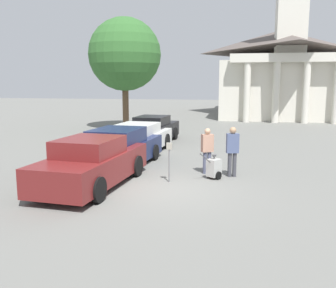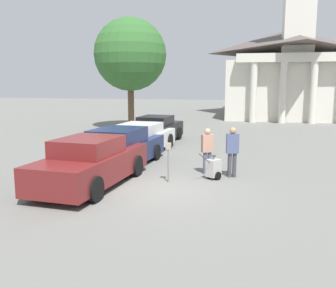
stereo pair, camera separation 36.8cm
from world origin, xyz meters
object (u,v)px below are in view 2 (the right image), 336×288
object	(u,v)px
parking_meter	(168,155)
church	(288,67)
parked_car_black	(157,130)
parked_car_navy	(120,149)
person_worker	(207,148)
person_supervisor	(232,149)
equipment_cart	(213,168)
parked_car_white	(141,139)
parked_car_maroon	(91,163)

from	to	relation	value
parking_meter	church	bearing A→B (deg)	77.42
parked_car_black	parking_meter	distance (m)	8.23
parked_car_navy	person_worker	xyz separation A→B (m)	(3.47, -0.43, 0.24)
parking_meter	church	xyz separation A→B (m)	(6.39, 28.64, 3.90)
person_supervisor	church	size ratio (longest dim) A/B	0.07
parking_meter	person_supervisor	bearing A→B (deg)	28.65
parked_car_navy	church	world-z (taller)	church
parked_car_black	person_worker	distance (m)	7.35
parked_car_navy	person_worker	distance (m)	3.50
parked_car_navy	person_worker	world-z (taller)	person_worker
parked_car_navy	equipment_cart	xyz separation A→B (m)	(3.76, -1.12, -0.32)
parked_car_black	church	xyz separation A→B (m)	(8.72, 20.74, 4.13)
parked_car_navy	person_supervisor	bearing A→B (deg)	-4.22
person_worker	person_supervisor	xyz separation A→B (m)	(0.90, -0.30, 0.07)
parked_car_white	parking_meter	bearing A→B (deg)	-58.88
equipment_cart	parking_meter	bearing A→B (deg)	-118.55
parked_car_maroon	parked_car_navy	bearing A→B (deg)	95.27
parked_car_black	church	world-z (taller)	church
parked_car_white	church	distance (m)	25.72
parked_car_maroon	church	world-z (taller)	church
parked_car_white	equipment_cart	distance (m)	5.55
person_supervisor	parked_car_maroon	bearing A→B (deg)	12.17
parking_meter	equipment_cart	distance (m)	1.69
parking_meter	parked_car_white	bearing A→B (deg)	115.87
parking_meter	person_supervisor	xyz separation A→B (m)	(2.04, 1.11, 0.08)
parked_car_maroon	parked_car_black	size ratio (longest dim) A/B	1.06
church	parked_car_navy	bearing A→B (deg)	-108.03
parked_car_maroon	church	xyz separation A→B (m)	(8.72, 29.55, 4.09)
parked_car_maroon	parking_meter	distance (m)	2.51
parked_car_navy	person_supervisor	world-z (taller)	person_supervisor
parked_car_maroon	parked_car_black	distance (m)	8.80
parked_car_white	person_supervisor	bearing A→B (deg)	-34.93
parked_car_maroon	person_worker	bearing A→B (deg)	39.07
person_worker	person_supervisor	size ratio (longest dim) A/B	0.94
person_worker	church	world-z (taller)	church
parked_car_navy	parked_car_white	bearing A→B (deg)	95.24
parked_car_black	person_supervisor	bearing A→B (deg)	-51.94
parking_meter	church	distance (m)	29.60
parked_car_maroon	parked_car_black	world-z (taller)	parked_car_maroon
parked_car_white	parked_car_black	bearing A→B (deg)	95.25
person_supervisor	equipment_cart	distance (m)	0.95
parked_car_maroon	person_supervisor	size ratio (longest dim) A/B	2.89
parked_car_navy	parked_car_black	world-z (taller)	parked_car_navy
church	person_supervisor	bearing A→B (deg)	-98.99
parked_car_maroon	parked_car_navy	world-z (taller)	parked_car_maroon
church	person_worker	bearing A→B (deg)	-100.92
parked_car_navy	person_supervisor	size ratio (longest dim) A/B	3.03
parked_car_white	parking_meter	size ratio (longest dim) A/B	3.80
person_supervisor	parked_car_navy	bearing A→B (deg)	-22.16
person_supervisor	church	world-z (taller)	church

